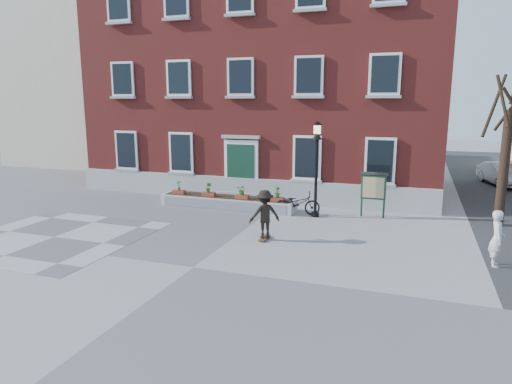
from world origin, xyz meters
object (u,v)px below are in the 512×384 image
at_px(parked_car, 502,174).
at_px(bicycle, 297,203).
at_px(lamp_post, 317,156).
at_px(notice_board, 373,187).
at_px(skateboarder, 265,214).
at_px(bystander, 497,239).

bearing_deg(parked_car, bicycle, -148.07).
bearing_deg(bicycle, lamp_post, -109.71).
xyz_separation_m(parked_car, notice_board, (-6.20, -9.87, 0.63)).
xyz_separation_m(bicycle, skateboarder, (-0.19, -3.78, 0.41)).
relative_size(bystander, lamp_post, 0.42).
relative_size(bicycle, bystander, 1.13).
height_order(bicycle, parked_car, parked_car).
distance_m(parked_car, lamp_post, 13.68).
relative_size(lamp_post, skateboarder, 2.25).
bearing_deg(bicycle, parked_car, -56.48).
distance_m(notice_board, skateboarder, 5.49).
relative_size(parked_car, notice_board, 2.06).
bearing_deg(lamp_post, bystander, -32.37).
height_order(bicycle, bystander, bystander).
xyz_separation_m(lamp_post, skateboarder, (-0.97, -3.72, -1.63)).
bearing_deg(bystander, parked_car, -8.27).
height_order(bystander, skateboarder, skateboarder).
bearing_deg(parked_car, notice_board, -139.01).
bearing_deg(notice_board, lamp_post, -162.16).
xyz_separation_m(parked_car, lamp_post, (-8.44, -10.59, 1.91)).
distance_m(bystander, skateboarder, 7.14).
bearing_deg(lamp_post, bicycle, 175.58).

